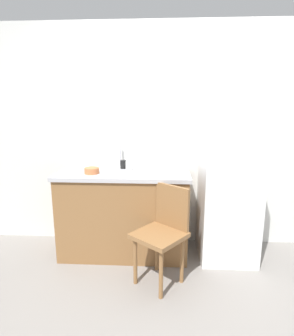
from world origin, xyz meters
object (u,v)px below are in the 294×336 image
object	(u,v)px
cup_black	(123,164)
chair	(163,230)
refrigerator	(228,199)
terracotta_bowl	(92,171)
cup_white	(129,166)

from	to	relation	value
cup_black	chair	bearing A→B (deg)	-55.37
refrigerator	terracotta_bowl	xyz separation A→B (m)	(-1.40, -0.10, 0.31)
cup_white	chair	bearing A→B (deg)	-56.51
terracotta_bowl	cup_white	size ratio (longest dim) A/B	1.54
cup_black	cup_white	distance (m)	0.12
cup_black	refrigerator	bearing A→B (deg)	-7.56
chair	cup_white	size ratio (longest dim) A/B	9.12
refrigerator	cup_black	world-z (taller)	refrigerator
refrigerator	cup_white	distance (m)	1.09
refrigerator	cup_white	world-z (taller)	refrigerator
chair	cup_black	size ratio (longest dim) A/B	9.78
terracotta_bowl	refrigerator	bearing A→B (deg)	4.10
refrigerator	terracotta_bowl	world-z (taller)	refrigerator
refrigerator	terracotta_bowl	bearing A→B (deg)	-175.90
cup_white	refrigerator	bearing A→B (deg)	-3.37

